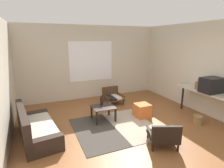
% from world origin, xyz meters
% --- Properties ---
extents(ground_plane, '(7.80, 7.80, 0.00)m').
position_xyz_m(ground_plane, '(0.00, 0.00, 0.00)').
color(ground_plane, brown).
extents(far_wall_with_window, '(5.60, 0.13, 2.70)m').
position_xyz_m(far_wall_with_window, '(0.00, 3.06, 1.35)').
color(far_wall_with_window, beige).
rests_on(far_wall_with_window, ground).
extents(side_wall_right, '(0.12, 6.60, 2.70)m').
position_xyz_m(side_wall_right, '(2.66, 0.30, 1.35)').
color(side_wall_right, beige).
rests_on(side_wall_right, ground).
extents(area_rug, '(2.00, 1.88, 0.01)m').
position_xyz_m(area_rug, '(-0.24, 0.32, 0.01)').
color(area_rug, '#38332D').
rests_on(area_rug, ground).
extents(couch, '(0.94, 1.79, 0.72)m').
position_xyz_m(couch, '(-2.10, 0.58, 0.22)').
color(couch, black).
rests_on(couch, ground).
extents(coffee_table, '(0.61, 0.56, 0.40)m').
position_xyz_m(coffee_table, '(-0.35, 0.85, 0.32)').
color(coffee_table, black).
rests_on(coffee_table, ground).
extents(armchair_by_window, '(0.63, 0.64, 0.54)m').
position_xyz_m(armchair_by_window, '(0.46, 2.07, 0.25)').
color(armchair_by_window, '#472D19').
rests_on(armchair_by_window, ground).
extents(armchair_striped_foreground, '(0.78, 0.78, 0.55)m').
position_xyz_m(armchair_striped_foreground, '(0.35, -0.85, 0.26)').
color(armchair_striped_foreground, black).
rests_on(armchair_striped_foreground, ground).
extents(ottoman_orange, '(0.41, 0.41, 0.39)m').
position_xyz_m(ottoman_orange, '(0.77, 0.62, 0.19)').
color(ottoman_orange, '#D1662D').
rests_on(ottoman_orange, ground).
extents(console_shelf, '(0.47, 1.82, 0.81)m').
position_xyz_m(console_shelf, '(2.30, -0.18, 0.73)').
color(console_shelf, '#B2AD9E').
rests_on(console_shelf, ground).
extents(crt_television, '(0.54, 0.41, 0.41)m').
position_xyz_m(crt_television, '(2.30, -0.31, 1.01)').
color(crt_television, black).
rests_on(crt_television, console_shelf).
extents(clay_vase, '(0.21, 0.21, 0.31)m').
position_xyz_m(clay_vase, '(2.30, 0.09, 0.92)').
color(clay_vase, brown).
rests_on(clay_vase, console_shelf).
extents(glass_bottle, '(0.07, 0.07, 0.27)m').
position_xyz_m(glass_bottle, '(-0.34, 1.01, 0.51)').
color(glass_bottle, black).
rests_on(glass_bottle, coffee_table).
extents(wicker_basket, '(0.25, 0.25, 0.22)m').
position_xyz_m(wicker_basket, '(1.91, -0.34, 0.11)').
color(wicker_basket, olive).
rests_on(wicker_basket, ground).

